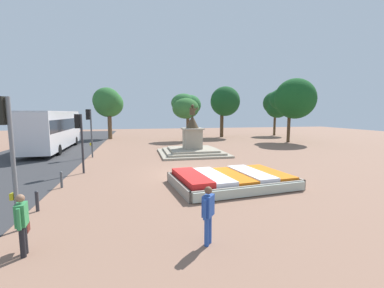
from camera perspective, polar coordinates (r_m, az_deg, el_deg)
ground_plane at (r=14.94m, az=0.33°, el=-6.59°), size 85.30×85.30×0.00m
flower_planter at (r=12.61m, az=8.70°, el=-7.86°), size 5.98×4.32×0.69m
statue_monument at (r=21.83m, az=0.08°, el=-0.34°), size 5.52×5.52×4.19m
traffic_light_near_crossing at (r=9.06m, az=-35.77°, el=0.64°), size 0.42×0.31×3.96m
traffic_light_mid_block at (r=15.99m, az=-23.69°, el=2.45°), size 0.42×0.30×3.42m
traffic_light_far_corner at (r=21.48m, az=-21.79°, el=4.04°), size 0.42×0.31×3.76m
city_bus at (r=27.02m, az=-28.59°, el=3.12°), size 2.89×11.49×3.64m
pedestrian_with_handbag at (r=7.74m, az=-33.55°, el=-14.15°), size 0.27×0.73×1.56m
pedestrian_near_planter at (r=7.01m, az=3.61°, el=-14.75°), size 0.41×0.47×1.59m
kerb_bollard_south at (r=10.86m, az=-31.19°, el=-10.68°), size 0.13×0.13×0.76m
kerb_bollard_mid_a at (r=13.56m, az=-27.03°, el=-6.98°), size 0.12×0.12×0.78m
park_tree_far_left at (r=37.24m, az=7.26°, el=9.53°), size 4.13×5.01×7.14m
park_tree_behind_statue at (r=32.71m, az=21.50°, el=9.38°), size 4.98×5.74×7.39m
park_tree_far_right at (r=32.32m, az=-1.26°, el=8.47°), size 3.80×3.81×5.88m
park_tree_street_side at (r=36.12m, az=-18.19°, el=8.75°), size 3.87×4.08×6.78m
park_tree_mid_canopy at (r=41.49m, az=18.23°, el=8.30°), size 3.80×3.99×6.68m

